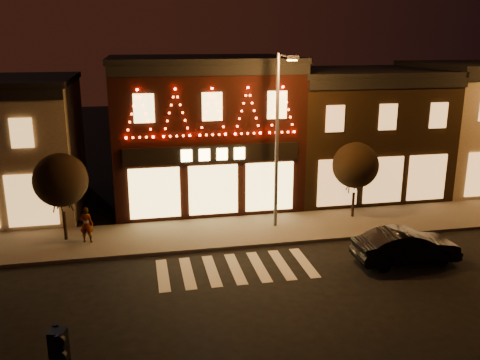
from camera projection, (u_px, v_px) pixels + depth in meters
name	position (u px, v px, depth m)	size (l,w,h in m)	color
ground	(258.00, 318.00, 17.47)	(120.00, 120.00, 0.00)	black
sidewalk_far	(259.00, 230.00, 25.39)	(44.00, 4.00, 0.15)	#47423D
building_pulp	(202.00, 130.00, 29.56)	(10.20, 8.34, 8.30)	black
building_right_a	(355.00, 131.00, 31.52)	(9.20, 8.28, 7.50)	black
streetlamp_mid	(279.00, 129.00, 24.22)	(0.55, 1.94, 8.47)	#59595E
tree_left	(61.00, 180.00, 23.22)	(2.46, 2.46, 4.12)	black
tree_right	(355.00, 165.00, 26.35)	(2.38, 2.38, 3.98)	black
dark_sedan	(406.00, 246.00, 21.65)	(1.56, 4.46, 1.47)	black
pedestrian	(86.00, 225.00, 23.44)	(0.62, 0.41, 1.70)	gray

